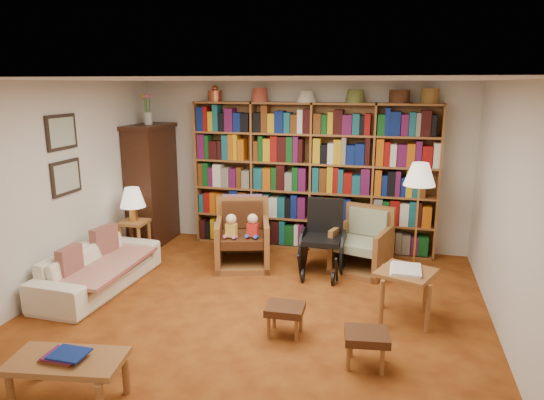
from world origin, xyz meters
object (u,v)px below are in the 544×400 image
(footstool_b, at_px, (367,338))
(sofa, at_px, (99,268))
(wheelchair, at_px, (323,240))
(floor_lamp, at_px, (420,179))
(side_table_lamp, at_px, (135,232))
(side_table_papers, at_px, (406,278))
(coffee_table, at_px, (67,364))
(armchair_sage, at_px, (362,246))
(footstool_a, at_px, (285,311))
(armchair_leather, at_px, (245,238))

(footstool_b, bearing_deg, sofa, 164.73)
(wheelchair, bearing_deg, floor_lamp, 9.10)
(side_table_lamp, bearing_deg, side_table_papers, -14.58)
(sofa, relative_size, floor_lamp, 1.20)
(wheelchair, distance_m, coffee_table, 3.54)
(armchair_sage, distance_m, footstool_a, 2.11)
(armchair_leather, relative_size, side_table_papers, 1.38)
(side_table_lamp, xyz_separation_m, armchair_sage, (3.17, 0.42, -0.08))
(armchair_sage, height_order, footstool_b, armchair_sage)
(footstool_b, bearing_deg, side_table_papers, 71.40)
(floor_lamp, bearing_deg, armchair_sage, 173.43)
(armchair_sage, distance_m, footstool_b, 2.38)
(armchair_leather, height_order, wheelchair, wheelchair)
(armchair_sage, xyz_separation_m, wheelchair, (-0.49, -0.27, 0.13))
(armchair_sage, bearing_deg, armchair_leather, -172.29)
(floor_lamp, xyz_separation_m, coffee_table, (-2.72, -3.36, -0.98))
(coffee_table, bearing_deg, side_table_papers, 38.33)
(armchair_leather, height_order, footstool_a, armchair_leather)
(sofa, relative_size, armchair_sage, 2.06)
(armchair_leather, bearing_deg, floor_lamp, 3.44)
(armchair_sage, bearing_deg, floor_lamp, -6.57)
(sofa, distance_m, armchair_sage, 3.41)
(sofa, height_order, footstool_a, sofa)
(footstool_a, height_order, coffee_table, coffee_table)
(footstool_a, bearing_deg, side_table_papers, 28.55)
(wheelchair, bearing_deg, side_table_papers, -47.20)
(side_table_lamp, bearing_deg, sofa, -84.55)
(wheelchair, xyz_separation_m, floor_lamp, (1.17, 0.19, 0.84))
(sofa, xyz_separation_m, floor_lamp, (3.76, 1.39, 1.03))
(armchair_leather, xyz_separation_m, floor_lamp, (2.28, 0.14, 0.92))
(footstool_a, height_order, footstool_b, footstool_b)
(side_table_papers, bearing_deg, footstool_a, -151.45)
(sofa, xyz_separation_m, armchair_sage, (3.07, 1.47, 0.06))
(side_table_lamp, height_order, armchair_leather, armchair_leather)
(footstool_a, bearing_deg, footstool_b, -23.07)
(footstool_a, xyz_separation_m, coffee_table, (-1.44, -1.42, 0.05))
(wheelchair, xyz_separation_m, coffee_table, (-1.55, -3.17, -0.14))
(sofa, xyz_separation_m, coffee_table, (1.03, -1.97, 0.05))
(armchair_sage, relative_size, floor_lamp, 0.58)
(side_table_lamp, distance_m, footstool_b, 3.92)
(armchair_leather, bearing_deg, footstool_a, -61.14)
(footstool_b, distance_m, coffee_table, 2.50)
(side_table_papers, distance_m, coffee_table, 3.31)
(sofa, bearing_deg, side_table_papers, -87.15)
(side_table_lamp, height_order, footstool_b, side_table_lamp)
(side_table_papers, bearing_deg, side_table_lamp, 165.42)
(armchair_sage, bearing_deg, footstool_b, -84.60)
(armchair_sage, height_order, floor_lamp, floor_lamp)
(wheelchair, xyz_separation_m, side_table_papers, (1.04, -1.12, 0.02))
(floor_lamp, bearing_deg, wheelchair, -170.90)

